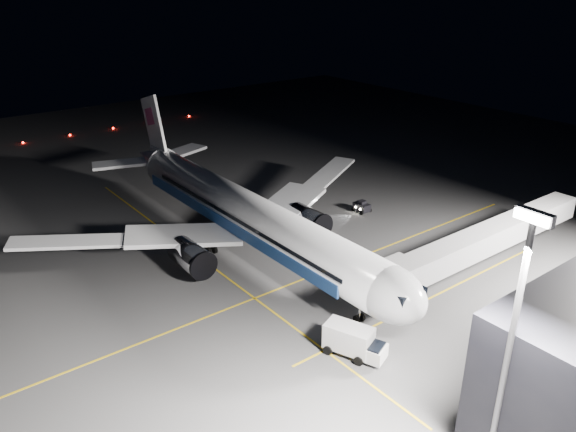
% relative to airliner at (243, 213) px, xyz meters
% --- Properties ---
extents(ground, '(200.00, 200.00, 0.00)m').
position_rel_airliner_xyz_m(ground, '(1.08, 0.00, -5.16)').
color(ground, '#4C4C4F').
rests_on(ground, ground).
extents(guide_line_main, '(0.25, 80.00, 0.01)m').
position_rel_airliner_xyz_m(guide_line_main, '(11.08, 0.00, -5.16)').
color(guide_line_main, gold).
rests_on(guide_line_main, ground).
extents(guide_line_cross, '(70.00, 0.25, 0.01)m').
position_rel_airliner_xyz_m(guide_line_cross, '(1.08, -6.00, -5.16)').
color(guide_line_cross, gold).
rests_on(guide_line_cross, ground).
extents(guide_line_side, '(0.25, 40.00, 0.01)m').
position_rel_airliner_xyz_m(guide_line_side, '(23.08, 10.00, -5.16)').
color(guide_line_side, gold).
rests_on(guide_line_side, ground).
extents(airliner, '(61.48, 54.22, 16.64)m').
position_rel_airliner_xyz_m(airliner, '(0.00, 0.00, 0.00)').
color(airliner, silver).
rests_on(airliner, ground).
extents(jet_bridge, '(3.60, 34.40, 6.30)m').
position_rel_airliner_xyz_m(jet_bridge, '(23.08, 18.06, -0.58)').
color(jet_bridge, '#B2B2B7').
rests_on(jet_bridge, ground).
extents(floodlight_mast_south, '(2.40, 0.67, 20.70)m').
position_rel_airliner_xyz_m(floodlight_mast_south, '(41.08, -6.01, 7.21)').
color(floodlight_mast_south, '#59595E').
rests_on(floodlight_mast_south, ground).
extents(taxiway_lights, '(0.44, 60.44, 0.44)m').
position_rel_airliner_xyz_m(taxiway_lights, '(-70.92, 0.00, -4.94)').
color(taxiway_lights, '#FF140A').
rests_on(taxiway_lights, ground).
extents(service_truck, '(6.31, 4.35, 3.01)m').
position_rel_airliner_xyz_m(service_truck, '(25.24, -4.29, -3.55)').
color(service_truck, silver).
rests_on(service_truck, ground).
extents(baggage_tug, '(2.48, 2.00, 1.79)m').
position_rel_airliner_xyz_m(baggage_tug, '(0.37, 21.17, -4.34)').
color(baggage_tug, black).
rests_on(baggage_tug, ground).
extents(safety_cone_a, '(0.43, 0.43, 0.64)m').
position_rel_airliner_xyz_m(safety_cone_a, '(-5.98, 12.12, -4.84)').
color(safety_cone_a, '#FF5B0A').
rests_on(safety_cone_a, ground).
extents(safety_cone_b, '(0.45, 0.45, 0.68)m').
position_rel_airliner_xyz_m(safety_cone_b, '(-2.68, 13.96, -4.82)').
color(safety_cone_b, '#FF5B0A').
rests_on(safety_cone_b, ground).
extents(safety_cone_c, '(0.40, 0.40, 0.59)m').
position_rel_airliner_xyz_m(safety_cone_c, '(-6.65, 13.29, -4.87)').
color(safety_cone_c, '#FF5B0A').
rests_on(safety_cone_c, ground).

